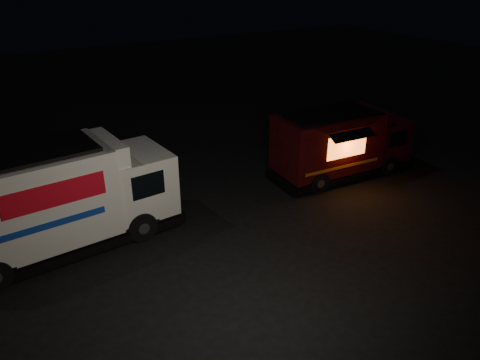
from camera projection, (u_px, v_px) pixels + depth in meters
ground at (244, 240)px, 15.74m from camera, size 80.00×80.00×0.00m
white_truck at (58, 198)px, 14.72m from camera, size 7.94×3.36×3.50m
red_truck at (343, 143)px, 19.89m from camera, size 6.40×2.65×2.92m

